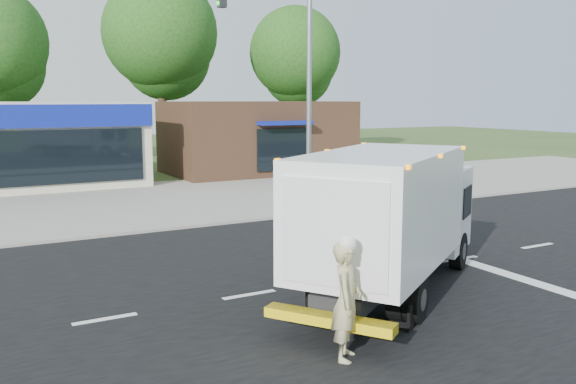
{
  "coord_description": "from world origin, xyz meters",
  "views": [
    {
      "loc": [
        -8.29,
        -11.26,
        4.11
      ],
      "look_at": [
        -0.64,
        2.58,
        1.7
      ],
      "focal_mm": 38.0,
      "sensor_mm": 36.0,
      "label": 1
    }
  ],
  "objects": [
    {
      "name": "ground",
      "position": [
        0.0,
        0.0,
        0.0
      ],
      "size": [
        120.0,
        120.0,
        0.0
      ],
      "primitive_type": "plane",
      "color": "#385123",
      "rests_on": "ground"
    },
    {
      "name": "road_asphalt",
      "position": [
        0.0,
        0.0,
        0.0
      ],
      "size": [
        60.0,
        14.0,
        0.02
      ],
      "primitive_type": "cube",
      "color": "black",
      "rests_on": "ground"
    },
    {
      "name": "sidewalk",
      "position": [
        0.0,
        8.2,
        0.06
      ],
      "size": [
        60.0,
        2.4,
        0.12
      ],
      "primitive_type": "cube",
      "color": "gray",
      "rests_on": "ground"
    },
    {
      "name": "parking_apron",
      "position": [
        0.0,
        14.0,
        0.01
      ],
      "size": [
        60.0,
        9.0,
        0.02
      ],
      "primitive_type": "cube",
      "color": "gray",
      "rests_on": "ground"
    },
    {
      "name": "lane_markings",
      "position": [
        1.35,
        -1.35,
        0.02
      ],
      "size": [
        55.2,
        7.0,
        0.01
      ],
      "color": "silver",
      "rests_on": "road_asphalt"
    },
    {
      "name": "ems_box_truck",
      "position": [
        -0.32,
        -1.34,
        1.79
      ],
      "size": [
        7.0,
        5.71,
        3.1
      ],
      "rotation": [
        0.0,
        0.0,
        0.6
      ],
      "color": "black",
      "rests_on": "ground"
    },
    {
      "name": "emergency_worker",
      "position": [
        -3.02,
        -3.63,
        0.99
      ],
      "size": [
        0.8,
        0.83,
        2.03
      ],
      "rotation": [
        0.0,
        0.0,
        0.87
      ],
      "color": "tan",
      "rests_on": "ground"
    },
    {
      "name": "brown_storefront",
      "position": [
        7.0,
        19.98,
        2.0
      ],
      "size": [
        10.0,
        6.7,
        4.0
      ],
      "color": "#382316",
      "rests_on": "ground"
    },
    {
      "name": "traffic_signal_pole",
      "position": [
        2.35,
        7.6,
        4.92
      ],
      "size": [
        3.51,
        0.25,
        8.0
      ],
      "color": "gray",
      "rests_on": "ground"
    },
    {
      "name": "background_trees",
      "position": [
        -0.85,
        28.16,
        7.38
      ],
      "size": [
        36.77,
        7.39,
        12.1
      ],
      "color": "#332114",
      "rests_on": "ground"
    }
  ]
}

